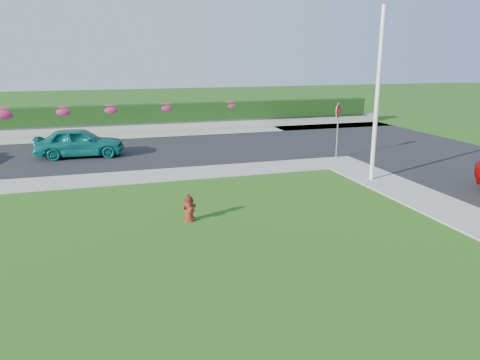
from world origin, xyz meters
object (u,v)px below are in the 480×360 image
object	(u,v)px
utility_pole	(377,96)
stop_sign	(338,117)
fire_hydrant	(189,208)
sedan_teal	(79,142)

from	to	relation	value
utility_pole	stop_sign	bearing A→B (deg)	81.40
fire_hydrant	stop_sign	distance (m)	10.47
stop_sign	sedan_teal	bearing A→B (deg)	141.84
fire_hydrant	utility_pole	world-z (taller)	utility_pole
sedan_teal	utility_pole	xyz separation A→B (m)	(10.81, -7.65, 2.47)
fire_hydrant	stop_sign	size ratio (longest dim) A/B	0.31
fire_hydrant	sedan_teal	xyz separation A→B (m)	(-3.23, 10.09, 0.34)
fire_hydrant	utility_pole	xyz separation A→B (m)	(7.58, 2.44, 2.81)
sedan_teal	utility_pole	size ratio (longest dim) A/B	0.63
sedan_teal	stop_sign	world-z (taller)	stop_sign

